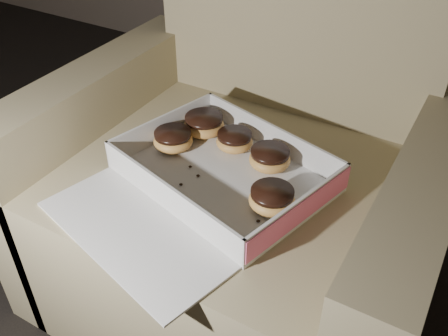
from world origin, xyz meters
TOP-DOWN VIEW (x-y plane):
  - armchair at (0.54, 1.10)m, footprint 0.85×0.72m
  - bakery_box at (0.54, 0.96)m, footprint 0.49×0.54m
  - donut_a at (0.40, 1.03)m, footprint 0.08×0.08m
  - donut_b at (0.67, 0.96)m, footprint 0.09×0.09m
  - donut_c at (0.52, 1.09)m, footprint 0.08×0.08m
  - donut_d at (0.43, 1.11)m, footprint 0.09×0.09m
  - donut_e at (0.61, 1.07)m, footprint 0.08×0.08m
  - crumb_a at (0.67, 0.91)m, footprint 0.01×0.01m
  - crumb_b at (0.49, 0.93)m, footprint 0.01×0.01m
  - crumb_c at (0.50, 0.97)m, footprint 0.01×0.01m
  - crumb_d at (0.47, 0.99)m, footprint 0.01×0.01m

SIDE VIEW (x-z plane):
  - armchair at x=0.54m, z-range -0.16..0.72m
  - crumb_a at x=0.67m, z-range 0.40..0.41m
  - crumb_b at x=0.49m, z-range 0.40..0.41m
  - crumb_c at x=0.50m, z-range 0.40..0.41m
  - crumb_d at x=0.47m, z-range 0.40..0.41m
  - bakery_box at x=0.54m, z-range 0.38..0.44m
  - donut_c at x=0.52m, z-range 0.41..0.45m
  - donut_a at x=0.40m, z-range 0.41..0.45m
  - donut_e at x=0.61m, z-range 0.41..0.45m
  - donut_b at x=0.67m, z-range 0.41..0.45m
  - donut_d at x=0.43m, z-range 0.41..0.45m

